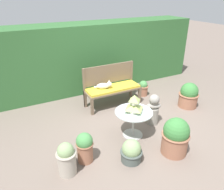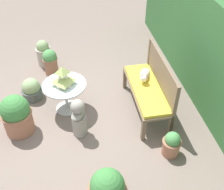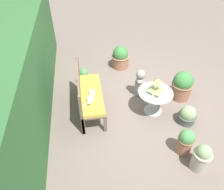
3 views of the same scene
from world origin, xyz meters
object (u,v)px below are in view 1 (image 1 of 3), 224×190
patio_table (134,117)px  pagoda_birdhouse (134,105)px  cat (104,85)px  potted_plant_bench_left (131,152)px  potted_plant_table_near (143,88)px  garden_bust (153,109)px  potted_plant_bench_right (85,147)px  potted_plant_patio_mid (175,137)px  potted_plant_hedge_corner (66,159)px  garden_bench (113,90)px  potted_plant_table_far (189,95)px

patio_table → pagoda_birdhouse: (-0.00, -0.00, 0.26)m
cat → potted_plant_bench_left: 2.03m
potted_plant_table_near → patio_table: bearing=-130.9°
cat → patio_table: (-0.03, -1.35, -0.14)m
garden_bust → potted_plant_table_near: bearing=87.4°
potted_plant_bench_right → patio_table: bearing=12.2°
potted_plant_table_near → potted_plant_bench_right: 2.90m
potted_plant_bench_left → potted_plant_table_near: bearing=50.8°
patio_table → potted_plant_patio_mid: 0.86m
potted_plant_bench_left → cat: bearing=77.2°
potted_plant_hedge_corner → potted_plant_table_near: bearing=33.9°
garden_bench → pagoda_birdhouse: 1.38m
garden_bust → potted_plant_table_far: 1.28m
cat → patio_table: cat is taller
garden_bench → garden_bust: size_ratio=2.00×
pagoda_birdhouse → potted_plant_bench_left: pagoda_birdhouse is taller
patio_table → cat: bearing=88.8°
potted_plant_hedge_corner → potted_plant_bench_left: bearing=-12.3°
pagoda_birdhouse → potted_plant_bench_right: size_ratio=0.64×
potted_plant_table_far → cat: bearing=152.6°
patio_table → potted_plant_bench_left: (-0.42, -0.60, -0.24)m
potted_plant_table_near → potted_plant_hedge_corner: bearing=-146.1°
potted_plant_table_near → potted_plant_table_far: potted_plant_table_far is taller
potted_plant_patio_mid → potted_plant_table_near: size_ratio=1.63×
garden_bench → potted_plant_hedge_corner: potted_plant_hedge_corner is taller
pagoda_birdhouse → potted_plant_bench_right: 1.20m
potted_plant_bench_right → potted_plant_patio_mid: bearing=-19.9°
garden_bench → potted_plant_hedge_corner: size_ratio=2.41×
garden_bench → potted_plant_patio_mid: 2.11m
garden_bench → pagoda_birdhouse: size_ratio=3.94×
garden_bench → potted_plant_bench_right: 2.08m
pagoda_birdhouse → potted_plant_hedge_corner: bearing=-165.7°
cat → potted_plant_hedge_corner: (-1.49, -1.72, -0.28)m
cat → garden_bust: size_ratio=0.58×
potted_plant_patio_mid → potted_plant_bench_left: bearing=167.4°
potted_plant_table_far → potted_plant_hedge_corner: size_ratio=1.09×
cat → pagoda_birdhouse: bearing=-72.4°
garden_bust → potted_plant_hedge_corner: bearing=-141.5°
potted_plant_bench_right → potted_plant_table_far: size_ratio=0.88×
garden_bust → potted_plant_bench_right: garden_bust is taller
pagoda_birdhouse → potted_plant_table_far: size_ratio=0.56×
cat → garden_bench: bearing=14.7°
garden_bust → potted_plant_table_near: garden_bust is taller
potted_plant_bench_left → potted_plant_hedge_corner: potted_plant_hedge_corner is taller
potted_plant_patio_mid → potted_plant_bench_right: size_ratio=1.26×
potted_plant_bench_right → pagoda_birdhouse: bearing=12.2°
potted_plant_hedge_corner → garden_bust: bearing=14.6°
garden_bust → potted_plant_table_far: bearing=34.2°
patio_table → potted_plant_bench_left: bearing=-124.7°
cat → pagoda_birdhouse: pagoda_birdhouse is taller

